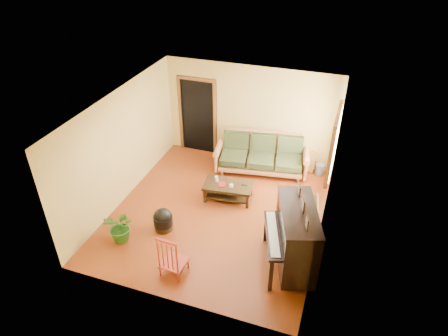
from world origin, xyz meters
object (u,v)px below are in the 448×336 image
at_px(sofa, 262,155).
at_px(piano, 296,238).
at_px(armchair, 299,216).
at_px(coffee_table, 228,191).
at_px(potted_plant, 121,227).
at_px(red_chair, 173,253).
at_px(ceramic_crock, 320,169).
at_px(footstool, 163,222).

relative_size(sofa, piano, 1.56).
height_order(armchair, piano, piano).
height_order(coffee_table, piano, piano).
bearing_deg(potted_plant, piano, 8.14).
relative_size(red_chair, ceramic_crock, 3.40).
distance_m(footstool, ceramic_crock, 4.28).
xyz_separation_m(armchair, potted_plant, (-3.35, -1.45, -0.06)).
relative_size(armchair, potted_plant, 1.17).
bearing_deg(red_chair, piano, 27.98).
distance_m(piano, potted_plant, 3.48).
height_order(coffee_table, footstool, coffee_table).
distance_m(sofa, potted_plant, 3.99).
height_order(coffee_table, potted_plant, potted_plant).
relative_size(coffee_table, ceramic_crock, 4.00).
relative_size(piano, potted_plant, 2.14).
xyz_separation_m(piano, footstool, (-2.79, 0.10, -0.46)).
relative_size(coffee_table, red_chair, 1.18).
bearing_deg(red_chair, footstool, 129.41).
bearing_deg(ceramic_crock, potted_plant, -132.68).
xyz_separation_m(coffee_table, footstool, (-0.96, -1.45, -0.01)).
height_order(sofa, armchair, sofa).
distance_m(red_chair, potted_plant, 1.44).
xyz_separation_m(red_chair, potted_plant, (-1.37, 0.43, -0.13)).
relative_size(piano, footstool, 3.63).
relative_size(coffee_table, potted_plant, 1.61).
height_order(sofa, red_chair, sofa).
distance_m(red_chair, ceramic_crock, 4.73).
distance_m(coffee_table, potted_plant, 2.60).
bearing_deg(red_chair, sofa, 84.15).
relative_size(footstool, ceramic_crock, 1.46).
xyz_separation_m(armchair, ceramic_crock, (0.14, 2.34, -0.27)).
distance_m(coffee_table, footstool, 1.74).
bearing_deg(armchair, sofa, 115.05).
relative_size(piano, red_chair, 1.57).
height_order(footstool, ceramic_crock, footstool).
distance_m(footstool, potted_plant, 0.89).
xyz_separation_m(armchair, red_chair, (-1.98, -1.88, 0.07)).
xyz_separation_m(footstool, ceramic_crock, (2.85, 3.19, -0.06)).
bearing_deg(sofa, ceramic_crock, 4.65).
bearing_deg(armchair, red_chair, -145.07).
xyz_separation_m(coffee_table, armchair, (1.75, -0.60, 0.20)).
relative_size(armchair, red_chair, 0.86).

